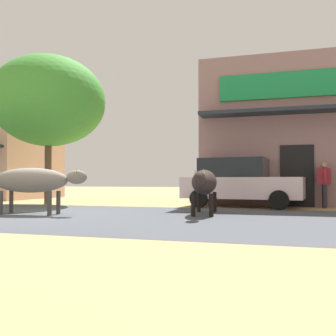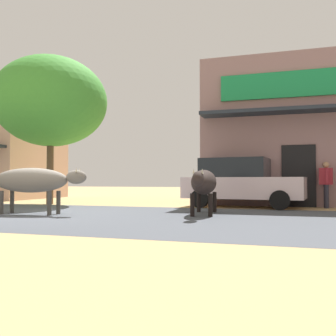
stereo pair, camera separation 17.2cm
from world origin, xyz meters
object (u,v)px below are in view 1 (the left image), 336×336
at_px(roadside_tree, 49,101).
at_px(pedestrian_by_shop, 324,181).
at_px(parked_hatchback_car, 240,182).
at_px(cow_far_dark, 204,183).
at_px(cow_near_brown, 33,181).

height_order(roadside_tree, pedestrian_by_shop, roadside_tree).
xyz_separation_m(roadside_tree, parked_hatchback_car, (7.14, 0.49, -3.06)).
distance_m(cow_far_dark, pedestrian_by_shop, 4.82).
relative_size(cow_far_dark, pedestrian_by_shop, 1.77).
relative_size(roadside_tree, parked_hatchback_car, 1.38).
bearing_deg(pedestrian_by_shop, cow_near_brown, -148.27).
bearing_deg(cow_far_dark, cow_near_brown, -164.09).
bearing_deg(roadside_tree, pedestrian_by_shop, 4.86).
height_order(roadside_tree, cow_far_dark, roadside_tree).
distance_m(roadside_tree, parked_hatchback_car, 7.78).
relative_size(roadside_tree, pedestrian_by_shop, 3.74).
xyz_separation_m(cow_near_brown, pedestrian_by_shop, (7.67, 4.74, -0.02)).
xyz_separation_m(roadside_tree, cow_near_brown, (2.15, -3.91, -3.01)).
bearing_deg(pedestrian_by_shop, cow_far_dark, -133.41).
relative_size(parked_hatchback_car, cow_near_brown, 1.46).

